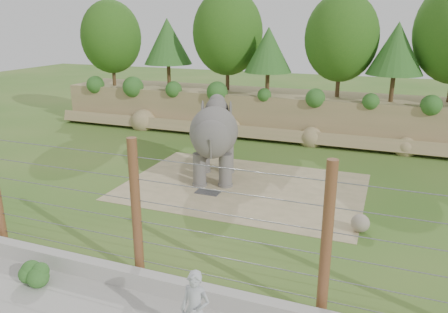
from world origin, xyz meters
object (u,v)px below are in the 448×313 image
(stone_ball, at_px, (360,223))
(zookeeper, at_px, (195,311))
(elephant, at_px, (214,142))
(barrier_fence, at_px, (136,210))

(stone_ball, xyz_separation_m, zookeeper, (-2.89, -6.92, 0.60))
(elephant, distance_m, stone_ball, 7.34)
(elephant, distance_m, barrier_fence, 8.05)
(stone_ball, xyz_separation_m, barrier_fence, (-5.50, -4.95, 1.67))
(stone_ball, relative_size, zookeeper, 0.34)
(elephant, bearing_deg, zookeeper, -87.61)
(elephant, height_order, zookeeper, elephant)
(elephant, relative_size, barrier_fence, 0.21)
(elephant, height_order, barrier_fence, barrier_fence)
(zookeeper, bearing_deg, barrier_fence, 144.49)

